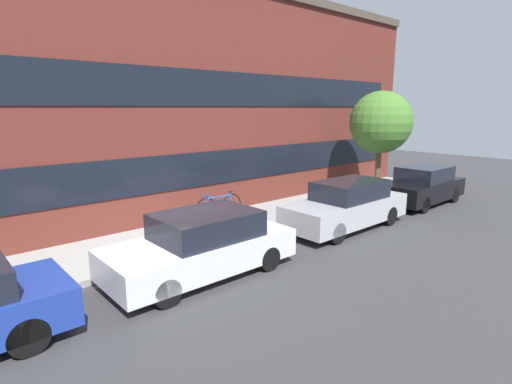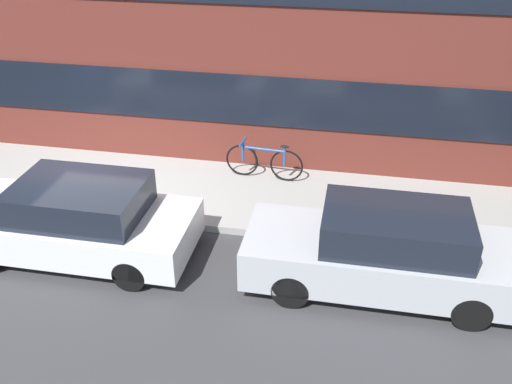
% 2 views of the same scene
% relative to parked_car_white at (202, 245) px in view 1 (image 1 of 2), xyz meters
% --- Properties ---
extents(ground_plane, '(56.00, 56.00, 0.00)m').
position_rel_parked_car_white_xyz_m(ground_plane, '(-0.19, 1.05, -0.68)').
color(ground_plane, '#38383A').
extents(sidewalk_strip, '(28.00, 2.66, 0.14)m').
position_rel_parked_car_white_xyz_m(sidewalk_strip, '(-0.19, 2.38, -0.61)').
color(sidewalk_strip, '#9E9E99').
rests_on(sidewalk_strip, ground_plane).
extents(rowhouse_facade, '(28.00, 1.02, 7.67)m').
position_rel_parked_car_white_xyz_m(rowhouse_facade, '(-0.19, 4.15, 3.16)').
color(rowhouse_facade, maroon).
rests_on(rowhouse_facade, ground_plane).
extents(parked_car_white, '(4.17, 1.78, 1.40)m').
position_rel_parked_car_white_xyz_m(parked_car_white, '(0.00, 0.00, 0.00)').
color(parked_car_white, silver).
rests_on(parked_car_white, ground_plane).
extents(parked_car_silver, '(4.35, 1.60, 1.46)m').
position_rel_parked_car_white_xyz_m(parked_car_silver, '(5.25, 0.00, 0.03)').
color(parked_car_silver, '#B2B5BA').
rests_on(parked_car_silver, ground_plane).
extents(parked_car_black, '(3.93, 1.64, 1.44)m').
position_rel_parked_car_white_xyz_m(parked_car_black, '(10.03, -0.00, 0.02)').
color(parked_car_black, black).
rests_on(parked_car_black, ground_plane).
extents(bicycle, '(1.70, 0.44, 0.82)m').
position_rel_parked_car_white_xyz_m(bicycle, '(2.74, 3.13, -0.13)').
color(bicycle, black).
rests_on(bicycle, sidewalk_strip).
extents(street_tree, '(2.41, 2.41, 4.12)m').
position_rel_parked_car_white_xyz_m(street_tree, '(9.43, 1.58, 2.37)').
color(street_tree, brown).
rests_on(street_tree, sidewalk_strip).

